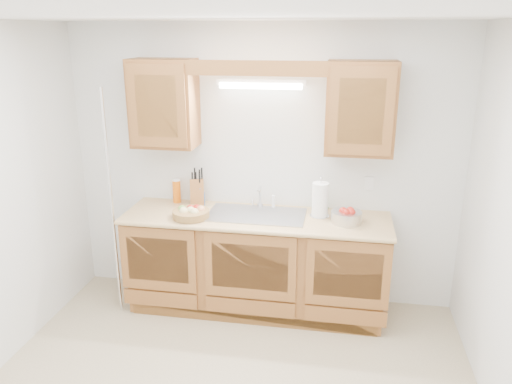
% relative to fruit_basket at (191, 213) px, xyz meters
% --- Properties ---
extents(room, '(3.52, 3.50, 2.50)m').
position_rel_fruit_basket_xyz_m(room, '(0.54, -1.05, 0.31)').
color(room, tan).
rests_on(room, ground).
extents(base_cabinets, '(2.20, 0.60, 0.86)m').
position_rel_fruit_basket_xyz_m(base_cabinets, '(0.54, 0.15, -0.50)').
color(base_cabinets, brown).
rests_on(base_cabinets, ground).
extents(countertop, '(2.30, 0.63, 0.04)m').
position_rel_fruit_basket_xyz_m(countertop, '(0.54, 0.13, -0.06)').
color(countertop, tan).
rests_on(countertop, base_cabinets).
extents(upper_cabinet_left, '(0.55, 0.33, 0.75)m').
position_rel_fruit_basket_xyz_m(upper_cabinet_left, '(-0.29, 0.28, 0.88)').
color(upper_cabinet_left, brown).
rests_on(upper_cabinet_left, room).
extents(upper_cabinet_right, '(0.55, 0.33, 0.75)m').
position_rel_fruit_basket_xyz_m(upper_cabinet_right, '(1.37, 0.28, 0.88)').
color(upper_cabinet_right, brown).
rests_on(upper_cabinet_right, room).
extents(valance, '(2.20, 0.05, 0.12)m').
position_rel_fruit_basket_xyz_m(valance, '(0.54, 0.14, 1.20)').
color(valance, brown).
rests_on(valance, room).
extents(fluorescent_fixture, '(0.76, 0.08, 0.08)m').
position_rel_fruit_basket_xyz_m(fluorescent_fixture, '(0.54, 0.37, 1.05)').
color(fluorescent_fixture, white).
rests_on(fluorescent_fixture, room).
extents(sink, '(0.84, 0.46, 0.36)m').
position_rel_fruit_basket_xyz_m(sink, '(0.54, 0.16, -0.12)').
color(sink, '#9E9EA3').
rests_on(sink, countertop).
extents(wire_shelf_pole, '(0.03, 0.03, 2.00)m').
position_rel_fruit_basket_xyz_m(wire_shelf_pole, '(-0.66, -0.12, 0.06)').
color(wire_shelf_pole, silver).
rests_on(wire_shelf_pole, ground).
extents(outlet_plate, '(0.08, 0.01, 0.12)m').
position_rel_fruit_basket_xyz_m(outlet_plate, '(1.49, 0.44, 0.21)').
color(outlet_plate, white).
rests_on(outlet_plate, room).
extents(fruit_basket, '(0.39, 0.39, 0.10)m').
position_rel_fruit_basket_xyz_m(fruit_basket, '(0.00, 0.00, 0.00)').
color(fruit_basket, olive).
rests_on(fruit_basket, countertop).
extents(knife_block, '(0.17, 0.23, 0.36)m').
position_rel_fruit_basket_xyz_m(knife_block, '(-0.03, 0.31, 0.08)').
color(knife_block, brown).
rests_on(knife_block, countertop).
extents(orange_canister, '(0.09, 0.09, 0.22)m').
position_rel_fruit_basket_xyz_m(orange_canister, '(-0.25, 0.36, 0.07)').
color(orange_canister, orange).
rests_on(orange_canister, countertop).
extents(soap_bottle, '(0.10, 0.10, 0.18)m').
position_rel_fruit_basket_xyz_m(soap_bottle, '(0.00, 0.29, 0.05)').
color(soap_bottle, blue).
rests_on(soap_bottle, countertop).
extents(sponge, '(0.14, 0.11, 0.03)m').
position_rel_fruit_basket_xyz_m(sponge, '(1.08, 0.39, -0.03)').
color(sponge, '#CC333F').
rests_on(sponge, countertop).
extents(paper_towel, '(0.17, 0.17, 0.35)m').
position_rel_fruit_basket_xyz_m(paper_towel, '(1.08, 0.22, 0.10)').
color(paper_towel, silver).
rests_on(paper_towel, countertop).
extents(apple_bowl, '(0.26, 0.26, 0.13)m').
position_rel_fruit_basket_xyz_m(apple_bowl, '(1.31, 0.11, 0.01)').
color(apple_bowl, silver).
rests_on(apple_bowl, countertop).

